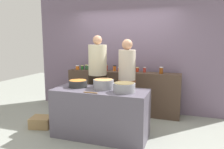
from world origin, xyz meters
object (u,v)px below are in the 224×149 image
(preserve_jar_10, at_px, (137,70))
(cooking_pot_center, at_px, (103,84))
(cook_in_cap, at_px, (127,88))
(preserve_jar_11, at_px, (145,70))
(preserve_jar_2, at_px, (86,67))
(bread_crate, at_px, (41,122))
(preserve_jar_6, at_px, (106,68))
(preserve_jar_7, at_px, (115,68))
(preserve_jar_5, at_px, (99,68))
(wooden_spoon, at_px, (90,93))
(preserve_jar_0, at_px, (77,67))
(cooking_pot_left, at_px, (78,84))
(preserve_jar_3, at_px, (89,68))
(cook_with_tongs, at_px, (98,84))
(cooking_pot_right, at_px, (124,87))
(preserve_jar_12, at_px, (161,70))
(preserve_jar_1, at_px, (82,67))
(preserve_jar_9, at_px, (127,68))
(preserve_jar_8, at_px, (120,69))
(preserve_jar_4, at_px, (97,68))

(preserve_jar_10, height_order, cooking_pot_center, preserve_jar_10)
(cook_in_cap, bearing_deg, preserve_jar_11, 76.32)
(preserve_jar_2, distance_m, bread_crate, 1.77)
(preserve_jar_6, xyz_separation_m, preserve_jar_7, (0.20, 0.06, -0.01))
(preserve_jar_5, height_order, wooden_spoon, preserve_jar_5)
(preserve_jar_0, xyz_separation_m, cooking_pot_left, (0.69, -1.31, -0.12))
(preserve_jar_3, xyz_separation_m, cook_with_tongs, (0.54, -0.72, -0.23))
(preserve_jar_0, xyz_separation_m, preserve_jar_7, (0.96, 0.07, 0.01))
(wooden_spoon, bearing_deg, cooking_pot_left, 138.99)
(preserve_jar_2, xyz_separation_m, cooking_pot_right, (1.41, -1.51, -0.11))
(preserve_jar_3, distance_m, preserve_jar_12, 1.77)
(preserve_jar_1, xyz_separation_m, bread_crate, (-0.24, -1.40, -0.96))
(preserve_jar_9, bearing_deg, preserve_jar_7, 178.51)
(preserve_jar_8, bearing_deg, cook_in_cap, -62.85)
(preserve_jar_4, relative_size, preserve_jar_12, 0.76)
(preserve_jar_4, xyz_separation_m, cooking_pot_center, (0.70, -1.38, -0.10))
(preserve_jar_12, bearing_deg, preserve_jar_4, 176.46)
(preserve_jar_10, relative_size, cooking_pot_center, 0.29)
(preserve_jar_12, height_order, cook_in_cap, cook_in_cap)
(cooking_pot_right, bearing_deg, preserve_jar_9, 102.77)
(preserve_jar_1, distance_m, wooden_spoon, 1.99)
(preserve_jar_3, bearing_deg, preserve_jar_9, 2.68)
(preserve_jar_6, xyz_separation_m, preserve_jar_9, (0.53, 0.05, 0.00))
(preserve_jar_0, bearing_deg, cooking_pot_center, -47.29)
(cooking_pot_left, relative_size, bread_crate, 0.86)
(wooden_spoon, relative_size, cook_with_tongs, 0.13)
(preserve_jar_12, bearing_deg, preserve_jar_11, 167.52)
(preserve_jar_11, distance_m, cook_with_tongs, 1.17)
(preserve_jar_8, xyz_separation_m, preserve_jar_11, (0.57, 0.11, 0.00))
(preserve_jar_10, bearing_deg, preserve_jar_0, -176.39)
(preserve_jar_2, distance_m, preserve_jar_3, 0.12)
(preserve_jar_7, bearing_deg, preserve_jar_8, -34.75)
(preserve_jar_4, xyz_separation_m, bread_crate, (-0.63, -1.44, -0.96))
(preserve_jar_8, height_order, preserve_jar_10, preserve_jar_8)
(preserve_jar_0, bearing_deg, cook_with_tongs, -39.69)
(preserve_jar_1, xyz_separation_m, preserve_jar_6, (0.65, -0.03, 0.02))
(preserve_jar_12, bearing_deg, cooking_pot_right, -108.10)
(preserve_jar_0, distance_m, wooden_spoon, 2.02)
(preserve_jar_4, height_order, cooking_pot_left, preserve_jar_4)
(preserve_jar_10, relative_size, preserve_jar_11, 0.89)
(preserve_jar_3, height_order, preserve_jar_12, preserve_jar_12)
(preserve_jar_10, xyz_separation_m, bread_crate, (-1.65, -1.46, -0.96))
(cooking_pot_left, distance_m, cook_in_cap, 0.98)
(preserve_jar_0, bearing_deg, preserve_jar_12, -0.60)
(preserve_jar_4, xyz_separation_m, preserve_jar_12, (1.58, -0.10, 0.02))
(preserve_jar_7, relative_size, preserve_jar_8, 1.18)
(cook_in_cap, bearing_deg, cooking_pot_center, -117.99)
(preserve_jar_12, distance_m, bread_crate, 2.76)
(cook_with_tongs, bearing_deg, preserve_jar_1, 134.73)
(preserve_jar_7, xyz_separation_m, preserve_jar_12, (1.12, -0.09, 0.01))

